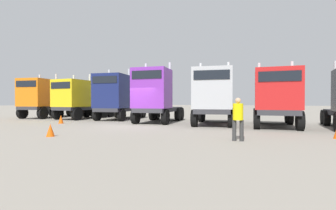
% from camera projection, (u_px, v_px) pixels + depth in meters
% --- Properties ---
extents(ground, '(200.00, 200.00, 0.00)m').
position_uv_depth(ground, '(130.00, 126.00, 15.71)').
color(ground, gray).
extents(semi_truck_orange, '(3.83, 6.82, 4.28)m').
position_uv_depth(semi_truck_orange, '(42.00, 98.00, 23.55)').
color(semi_truck_orange, '#333338').
rests_on(semi_truck_orange, ground).
extents(semi_truck_yellow, '(2.80, 6.03, 4.06)m').
position_uv_depth(semi_truck_yellow, '(77.00, 99.00, 22.03)').
color(semi_truck_yellow, '#333338').
rests_on(semi_truck_yellow, ground).
extents(semi_truck_navy, '(3.65, 6.48, 4.43)m').
position_uv_depth(semi_truck_navy, '(115.00, 97.00, 20.90)').
color(semi_truck_navy, '#333338').
rests_on(semi_truck_navy, ground).
extents(semi_truck_purple, '(3.47, 6.25, 4.49)m').
position_uv_depth(semi_truck_purple, '(155.00, 96.00, 17.94)').
color(semi_truck_purple, '#333338').
rests_on(semi_truck_purple, ground).
extents(semi_truck_silver, '(3.66, 6.41, 4.27)m').
position_uv_depth(semi_truck_silver, '(213.00, 96.00, 16.15)').
color(semi_truck_silver, '#333338').
rests_on(semi_truck_silver, ground).
extents(semi_truck_red, '(3.20, 6.34, 4.04)m').
position_uv_depth(semi_truck_red, '(276.00, 98.00, 14.70)').
color(semi_truck_red, '#333338').
rests_on(semi_truck_red, ground).
extents(visitor_in_hivis, '(0.47, 0.47, 1.72)m').
position_uv_depth(visitor_in_hivis, '(238.00, 116.00, 9.73)').
color(visitor_in_hivis, '#343434').
rests_on(visitor_in_hivis, ground).
extents(traffic_cone_near, '(0.36, 0.36, 0.61)m').
position_uv_depth(traffic_cone_near, '(61.00, 119.00, 17.60)').
color(traffic_cone_near, '#F2590C').
rests_on(traffic_cone_near, ground).
extents(traffic_cone_mid, '(0.36, 0.36, 0.58)m').
position_uv_depth(traffic_cone_mid, '(50.00, 130.00, 11.00)').
color(traffic_cone_mid, '#F2590C').
rests_on(traffic_cone_mid, ground).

